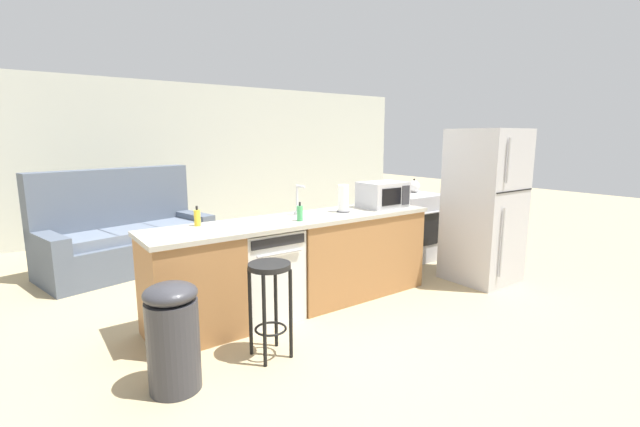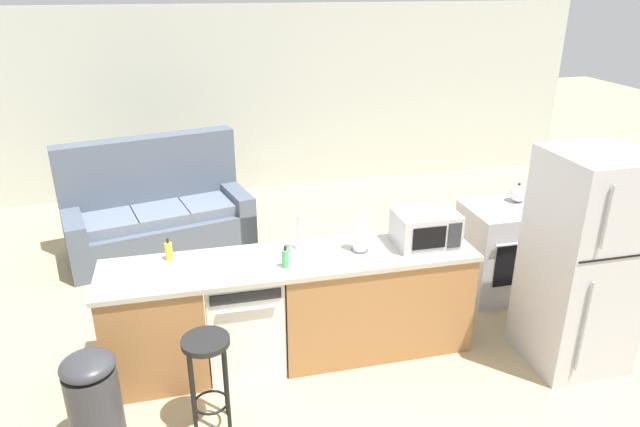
# 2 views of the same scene
# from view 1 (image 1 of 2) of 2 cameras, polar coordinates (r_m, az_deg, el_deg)

# --- Properties ---
(ground_plane) EXTENTS (24.00, 24.00, 0.00)m
(ground_plane) POSITION_cam_1_polar(r_m,az_deg,el_deg) (4.30, -4.44, -12.66)
(ground_plane) COLOR tan
(wall_back) EXTENTS (10.00, 0.06, 2.60)m
(wall_back) POSITION_cam_1_polar(r_m,az_deg,el_deg) (7.96, -18.71, 6.97)
(wall_back) COLOR beige
(wall_back) RESTS_ON ground_plane
(kitchen_counter) EXTENTS (2.94, 0.66, 0.90)m
(kitchen_counter) POSITION_cam_1_polar(r_m,az_deg,el_deg) (4.28, -1.76, -6.78)
(kitchen_counter) COLOR #9E6B3D
(kitchen_counter) RESTS_ON ground_plane
(dishwasher) EXTENTS (0.58, 0.61, 0.84)m
(dishwasher) POSITION_cam_1_polar(r_m,az_deg,el_deg) (4.04, -7.57, -7.89)
(dishwasher) COLOR silver
(dishwasher) RESTS_ON ground_plane
(stove_range) EXTENTS (0.76, 0.68, 0.90)m
(stove_range) POSITION_cam_1_polar(r_m,az_deg,el_deg) (6.03, 12.09, -1.70)
(stove_range) COLOR #B7B7BC
(stove_range) RESTS_ON ground_plane
(refrigerator) EXTENTS (0.72, 0.73, 1.76)m
(refrigerator) POSITION_cam_1_polar(r_m,az_deg,el_deg) (5.30, 21.06, 0.93)
(refrigerator) COLOR #B7B7BC
(refrigerator) RESTS_ON ground_plane
(microwave) EXTENTS (0.50, 0.37, 0.28)m
(microwave) POSITION_cam_1_polar(r_m,az_deg,el_deg) (4.78, 8.38, 2.51)
(microwave) COLOR #B7B7BC
(microwave) RESTS_ON kitchen_counter
(sink_faucet) EXTENTS (0.07, 0.18, 0.30)m
(sink_faucet) POSITION_cam_1_polar(r_m,az_deg,el_deg) (4.27, -2.96, 1.58)
(sink_faucet) COLOR silver
(sink_faucet) RESTS_ON kitchen_counter
(paper_towel_roll) EXTENTS (0.14, 0.14, 0.28)m
(paper_towel_roll) POSITION_cam_1_polar(r_m,az_deg,el_deg) (4.42, 3.13, 1.97)
(paper_towel_roll) COLOR #4C4C51
(paper_towel_roll) RESTS_ON kitchen_counter
(soap_bottle) EXTENTS (0.06, 0.06, 0.18)m
(soap_bottle) POSITION_cam_1_polar(r_m,az_deg,el_deg) (3.96, -2.71, 0.06)
(soap_bottle) COLOR #4CB266
(soap_bottle) RESTS_ON kitchen_counter
(dish_soap_bottle) EXTENTS (0.06, 0.06, 0.18)m
(dish_soap_bottle) POSITION_cam_1_polar(r_m,az_deg,el_deg) (3.88, -16.06, -0.53)
(dish_soap_bottle) COLOR yellow
(dish_soap_bottle) RESTS_ON kitchen_counter
(kettle) EXTENTS (0.21, 0.17, 0.19)m
(kettle) POSITION_cam_1_polar(r_m,az_deg,el_deg) (6.16, 12.43, 3.56)
(kettle) COLOR silver
(kettle) RESTS_ON stove_range
(bar_stool) EXTENTS (0.32, 0.32, 0.74)m
(bar_stool) POSITION_cam_1_polar(r_m,az_deg,el_deg) (3.28, -6.70, -10.05)
(bar_stool) COLOR black
(bar_stool) RESTS_ON ground_plane
(trash_bin) EXTENTS (0.35, 0.35, 0.74)m
(trash_bin) POSITION_cam_1_polar(r_m,az_deg,el_deg) (3.08, -19.01, -15.15)
(trash_bin) COLOR #333338
(trash_bin) RESTS_ON ground_plane
(couch) EXTENTS (2.15, 1.34, 1.27)m
(couch) POSITION_cam_1_polar(r_m,az_deg,el_deg) (6.03, -24.61, -2.98)
(couch) COLOR #515B6B
(couch) RESTS_ON ground_plane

